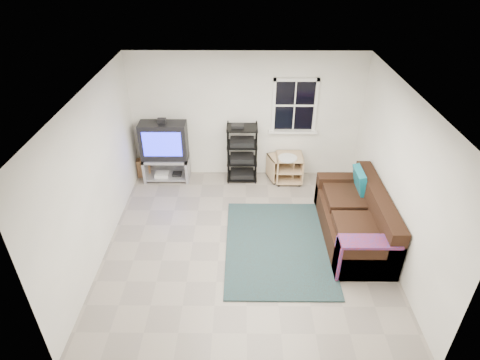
{
  "coord_description": "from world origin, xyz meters",
  "views": [
    {
      "loc": [
        -0.06,
        -5.17,
        4.47
      ],
      "look_at": [
        -0.11,
        0.4,
        0.99
      ],
      "focal_mm": 30.0,
      "sensor_mm": 36.0,
      "label": 1
    }
  ],
  "objects_px": {
    "tv_unit": "(165,147)",
    "side_table_right": "(289,166)",
    "av_rack": "(242,156)",
    "side_table_left": "(279,166)",
    "sofa": "(356,220)"
  },
  "relations": [
    {
      "from": "av_rack",
      "to": "sofa",
      "type": "bearing_deg",
      "value": -44.44
    },
    {
      "from": "tv_unit",
      "to": "side_table_right",
      "type": "xyz_separation_m",
      "value": [
        2.53,
        -0.05,
        -0.41
      ]
    },
    {
      "from": "tv_unit",
      "to": "sofa",
      "type": "distance_m",
      "value": 3.98
    },
    {
      "from": "av_rack",
      "to": "side_table_right",
      "type": "distance_m",
      "value": 0.98
    },
    {
      "from": "side_table_left",
      "to": "sofa",
      "type": "distance_m",
      "value": 2.23
    },
    {
      "from": "av_rack",
      "to": "side_table_right",
      "type": "height_order",
      "value": "av_rack"
    },
    {
      "from": "tv_unit",
      "to": "av_rack",
      "type": "relative_size",
      "value": 1.11
    },
    {
      "from": "av_rack",
      "to": "sofa",
      "type": "xyz_separation_m",
      "value": [
        1.92,
        -1.88,
        -0.19
      ]
    },
    {
      "from": "side_table_right",
      "to": "av_rack",
      "type": "bearing_deg",
      "value": 176.51
    },
    {
      "from": "side_table_left",
      "to": "side_table_right",
      "type": "relative_size",
      "value": 0.92
    },
    {
      "from": "tv_unit",
      "to": "side_table_left",
      "type": "xyz_separation_m",
      "value": [
        2.35,
        0.04,
        -0.47
      ]
    },
    {
      "from": "tv_unit",
      "to": "av_rack",
      "type": "height_order",
      "value": "tv_unit"
    },
    {
      "from": "side_table_right",
      "to": "side_table_left",
      "type": "bearing_deg",
      "value": 153.98
    },
    {
      "from": "side_table_right",
      "to": "sofa",
      "type": "height_order",
      "value": "sofa"
    },
    {
      "from": "tv_unit",
      "to": "side_table_right",
      "type": "relative_size",
      "value": 2.21
    }
  ]
}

